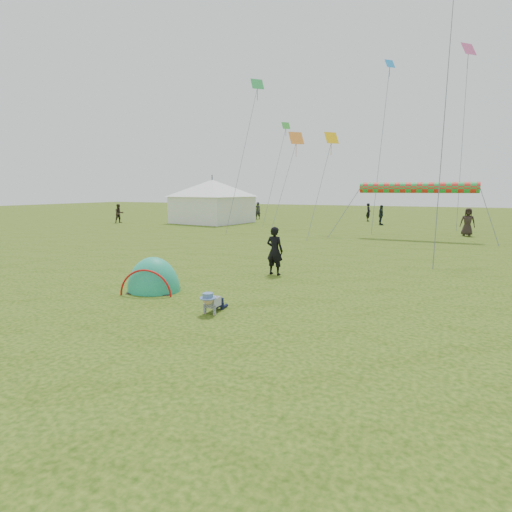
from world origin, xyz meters
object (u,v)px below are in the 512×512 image
at_px(crawling_toddler, 212,302).
at_px(event_marquee, 212,200).
at_px(standing_adult, 275,251).
at_px(popup_tent, 154,291).

distance_m(crawling_toddler, event_marquee, 26.87).
relative_size(crawling_toddler, standing_adult, 0.42).
relative_size(popup_tent, standing_adult, 1.20).
bearing_deg(crawling_toddler, popup_tent, 155.49).
distance_m(crawling_toddler, popup_tent, 2.85).
xyz_separation_m(popup_tent, event_marquee, (-11.12, 21.93, 2.04)).
bearing_deg(standing_adult, popup_tent, 63.46).
height_order(standing_adult, event_marquee, event_marquee).
distance_m(popup_tent, event_marquee, 24.68).
bearing_deg(crawling_toddler, standing_adult, 91.53).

